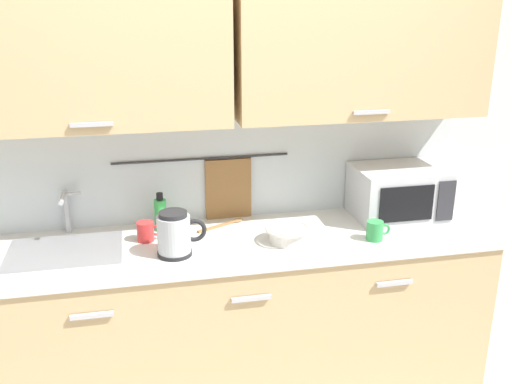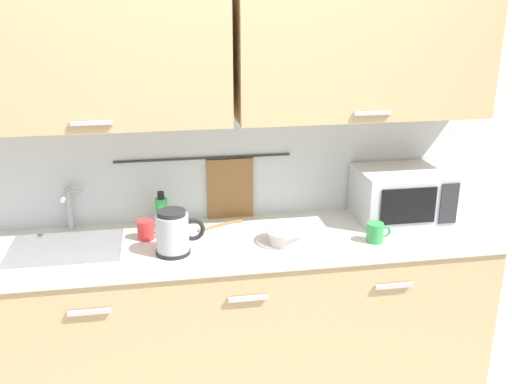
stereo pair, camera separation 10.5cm
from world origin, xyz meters
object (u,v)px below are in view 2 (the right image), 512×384
at_px(dish_soap_bottle, 162,212).
at_px(mug_by_kettle, 376,232).
at_px(microwave, 401,194).
at_px(mug_near_sink, 146,230).
at_px(mixing_bowl, 287,234).
at_px(wooden_spoon, 227,223).
at_px(electric_kettle, 173,233).

relative_size(dish_soap_bottle, mug_by_kettle, 1.63).
height_order(microwave, mug_near_sink, microwave).
relative_size(mixing_bowl, mug_by_kettle, 1.78).
bearing_deg(mug_near_sink, wooden_spoon, 15.88).
relative_size(microwave, mug_near_sink, 3.83).
bearing_deg(mixing_bowl, microwave, 17.19).
relative_size(microwave, mixing_bowl, 2.15).
bearing_deg(mug_near_sink, mug_by_kettle, -11.53).
height_order(dish_soap_bottle, mug_near_sink, dish_soap_bottle).
bearing_deg(mixing_bowl, wooden_spoon, 132.54).
height_order(mug_by_kettle, wooden_spoon, mug_by_kettle).
xyz_separation_m(microwave, mug_near_sink, (-1.31, -0.04, -0.09)).
bearing_deg(mug_by_kettle, mixing_bowl, 171.64).
xyz_separation_m(mixing_bowl, wooden_spoon, (-0.25, 0.27, -0.04)).
bearing_deg(mixing_bowl, electric_kettle, -176.78).
xyz_separation_m(mug_near_sink, mug_by_kettle, (1.08, -0.22, 0.00)).
bearing_deg(wooden_spoon, electric_kettle, -132.81).
height_order(microwave, mug_by_kettle, microwave).
bearing_deg(dish_soap_bottle, mug_by_kettle, -18.67).
xyz_separation_m(electric_kettle, dish_soap_bottle, (-0.05, 0.31, -0.01)).
bearing_deg(dish_soap_bottle, microwave, -3.41).
height_order(electric_kettle, mug_by_kettle, electric_kettle).
bearing_deg(electric_kettle, dish_soap_bottle, 98.89).
xyz_separation_m(microwave, mug_by_kettle, (-0.24, -0.26, -0.09)).
xyz_separation_m(dish_soap_bottle, mug_by_kettle, (1.00, -0.34, -0.04)).
height_order(electric_kettle, mixing_bowl, electric_kettle).
height_order(electric_kettle, dish_soap_bottle, electric_kettle).
distance_m(mug_near_sink, mug_by_kettle, 1.10).
relative_size(mug_near_sink, wooden_spoon, 0.46).
height_order(electric_kettle, wooden_spoon, electric_kettle).
bearing_deg(microwave, wooden_spoon, 175.51).
xyz_separation_m(electric_kettle, wooden_spoon, (0.28, 0.30, -0.10)).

